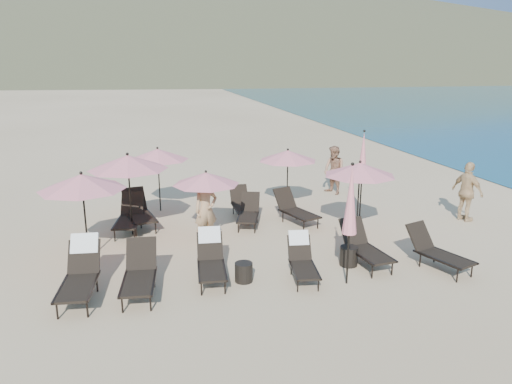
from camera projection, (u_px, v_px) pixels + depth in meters
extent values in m
plane|color=#D6BA8C|center=(320.00, 271.00, 11.94)|extent=(800.00, 800.00, 0.00)
cone|color=brown|center=(239.00, 19.00, 300.04)|extent=(690.00, 690.00, 55.00)
cone|color=brown|center=(407.00, 42.00, 360.56)|extent=(280.00, 280.00, 32.00)
cube|color=beige|center=(58.00, 33.00, 287.92)|extent=(18.00, 16.00, 38.00)
cube|color=black|center=(77.00, 288.00, 10.21)|extent=(0.81, 1.37, 0.05)
cube|color=black|center=(84.00, 257.00, 10.97)|extent=(0.72, 0.56, 0.68)
cylinder|color=black|center=(57.00, 311.00, 9.70)|extent=(0.04, 0.04, 0.37)
cylinder|color=black|center=(70.00, 285.00, 10.78)|extent=(0.04, 0.04, 0.37)
cylinder|color=black|center=(87.00, 309.00, 9.77)|extent=(0.04, 0.04, 0.37)
cylinder|color=black|center=(97.00, 284.00, 10.85)|extent=(0.04, 0.04, 0.37)
cube|color=black|center=(61.00, 287.00, 10.21)|extent=(0.19, 1.47, 0.04)
cube|color=black|center=(94.00, 285.00, 10.30)|extent=(0.19, 1.47, 0.04)
cube|color=white|center=(84.00, 243.00, 11.05)|extent=(0.62, 0.37, 0.41)
cube|color=black|center=(138.00, 283.00, 10.44)|extent=(0.80, 1.35, 0.05)
cube|color=black|center=(141.00, 254.00, 11.19)|extent=(0.71, 0.55, 0.66)
cylinder|color=black|center=(122.00, 304.00, 9.95)|extent=(0.04, 0.04, 0.36)
cylinder|color=black|center=(129.00, 281.00, 11.00)|extent=(0.04, 0.04, 0.36)
cylinder|color=black|center=(150.00, 303.00, 10.01)|extent=(0.04, 0.04, 0.36)
cylinder|color=black|center=(154.00, 280.00, 11.07)|extent=(0.04, 0.04, 0.36)
cube|color=black|center=(123.00, 283.00, 10.45)|extent=(0.20, 1.44, 0.04)
cube|color=black|center=(154.00, 281.00, 10.53)|extent=(0.20, 1.44, 0.04)
cube|color=black|center=(212.00, 271.00, 11.13)|extent=(0.72, 1.22, 0.05)
cube|color=black|center=(210.00, 246.00, 11.81)|extent=(0.65, 0.50, 0.60)
cylinder|color=black|center=(201.00, 288.00, 10.68)|extent=(0.04, 0.04, 0.33)
cylinder|color=black|center=(200.00, 269.00, 11.64)|extent=(0.04, 0.04, 0.33)
cylinder|color=black|center=(225.00, 287.00, 10.75)|extent=(0.04, 0.04, 0.33)
cylinder|color=black|center=(222.00, 268.00, 11.71)|extent=(0.04, 0.04, 0.33)
cube|color=black|center=(199.00, 270.00, 11.14)|extent=(0.17, 1.31, 0.04)
cube|color=black|center=(225.00, 269.00, 11.22)|extent=(0.17, 1.31, 0.04)
cube|color=white|center=(209.00, 235.00, 11.89)|extent=(0.55, 0.33, 0.36)
cube|color=black|center=(305.00, 270.00, 11.24)|extent=(0.70, 1.13, 0.04)
cube|color=black|center=(299.00, 248.00, 11.86)|extent=(0.60, 0.48, 0.55)
cylinder|color=black|center=(298.00, 286.00, 10.84)|extent=(0.03, 0.03, 0.30)
cylinder|color=black|center=(291.00, 269.00, 11.71)|extent=(0.03, 0.03, 0.30)
cylinder|color=black|center=(319.00, 285.00, 10.88)|extent=(0.03, 0.03, 0.30)
cylinder|color=black|center=(310.00, 268.00, 11.75)|extent=(0.03, 0.03, 0.30)
cube|color=black|center=(293.00, 270.00, 11.26)|extent=(0.21, 1.19, 0.04)
cube|color=black|center=(316.00, 269.00, 11.30)|extent=(0.21, 1.19, 0.04)
cube|color=white|center=(299.00, 238.00, 11.93)|extent=(0.51, 0.32, 0.33)
cube|color=black|center=(371.00, 254.00, 12.02)|extent=(0.77, 1.31, 0.05)
cube|color=black|center=(353.00, 231.00, 12.70)|extent=(0.69, 0.54, 0.64)
cylinder|color=black|center=(372.00, 271.00, 11.51)|extent=(0.04, 0.04, 0.35)
cylinder|color=black|center=(349.00, 255.00, 12.48)|extent=(0.04, 0.04, 0.35)
cylinder|color=black|center=(392.00, 268.00, 11.68)|extent=(0.04, 0.04, 0.35)
cylinder|color=black|center=(368.00, 252.00, 12.65)|extent=(0.04, 0.04, 0.35)
cube|color=black|center=(358.00, 255.00, 11.96)|extent=(0.19, 1.40, 0.04)
cube|color=black|center=(380.00, 251.00, 12.16)|extent=(0.19, 1.40, 0.04)
cube|color=black|center=(447.00, 258.00, 11.80)|extent=(0.99, 1.36, 0.05)
cube|color=black|center=(420.00, 236.00, 12.40)|extent=(0.75, 0.64, 0.63)
cylinder|color=black|center=(457.00, 275.00, 11.30)|extent=(0.04, 0.04, 0.35)
cylinder|color=black|center=(420.00, 260.00, 12.15)|extent=(0.04, 0.04, 0.35)
cylinder|color=black|center=(472.00, 270.00, 11.57)|extent=(0.04, 0.04, 0.35)
cylinder|color=black|center=(434.00, 256.00, 12.43)|extent=(0.04, 0.04, 0.35)
cube|color=black|center=(436.00, 260.00, 11.68)|extent=(0.48, 1.32, 0.04)
cube|color=black|center=(453.00, 254.00, 12.00)|extent=(0.48, 1.32, 0.04)
cube|color=black|center=(141.00, 217.00, 14.76)|extent=(0.93, 1.43, 0.05)
cube|color=black|center=(134.00, 199.00, 15.45)|extent=(0.77, 0.63, 0.68)
cylinder|color=black|center=(136.00, 230.00, 14.21)|extent=(0.04, 0.04, 0.37)
cylinder|color=black|center=(128.00, 219.00, 15.20)|extent=(0.04, 0.04, 0.37)
cylinder|color=black|center=(156.00, 228.00, 14.45)|extent=(0.04, 0.04, 0.37)
cylinder|color=black|center=(147.00, 217.00, 15.44)|extent=(0.04, 0.04, 0.37)
cube|color=black|center=(130.00, 218.00, 14.67)|extent=(0.34, 1.46, 0.04)
cube|color=black|center=(152.00, 215.00, 14.94)|extent=(0.34, 1.46, 0.04)
cube|color=black|center=(128.00, 222.00, 14.31)|extent=(0.87, 1.37, 0.05)
cube|color=black|center=(132.00, 204.00, 15.06)|extent=(0.73, 0.59, 0.66)
cylinder|color=black|center=(115.00, 235.00, 13.84)|extent=(0.04, 0.04, 0.36)
cylinder|color=black|center=(122.00, 223.00, 14.89)|extent=(0.04, 0.04, 0.36)
cylinder|color=black|center=(135.00, 235.00, 13.87)|extent=(0.04, 0.04, 0.36)
cylinder|color=black|center=(141.00, 222.00, 14.92)|extent=(0.04, 0.04, 0.36)
cube|color=black|center=(117.00, 222.00, 14.34)|extent=(0.29, 1.42, 0.04)
cube|color=black|center=(139.00, 221.00, 14.38)|extent=(0.29, 1.42, 0.04)
cube|color=black|center=(244.00, 208.00, 15.81)|extent=(0.59, 1.12, 0.05)
cube|color=black|center=(239.00, 194.00, 16.45)|extent=(0.58, 0.43, 0.58)
cylinder|color=black|center=(239.00, 218.00, 15.36)|extent=(0.03, 0.03, 0.32)
cylinder|color=black|center=(233.00, 210.00, 16.27)|extent=(0.03, 0.03, 0.32)
cylinder|color=black|center=(254.00, 217.00, 15.47)|extent=(0.03, 0.03, 0.32)
cylinder|color=black|center=(248.00, 209.00, 16.37)|extent=(0.03, 0.03, 0.32)
cube|color=black|center=(235.00, 208.00, 15.79)|extent=(0.05, 1.26, 0.04)
cube|color=black|center=(252.00, 207.00, 15.91)|extent=(0.05, 1.26, 0.04)
cube|color=black|center=(248.00, 217.00, 14.92)|extent=(0.89, 1.24, 0.05)
cube|color=black|center=(250.00, 202.00, 15.57)|extent=(0.68, 0.58, 0.57)
cylinder|color=black|center=(238.00, 228.00, 14.53)|extent=(0.03, 0.03, 0.31)
cylinder|color=black|center=(242.00, 218.00, 15.45)|extent=(0.03, 0.03, 0.31)
cylinder|color=black|center=(255.00, 228.00, 14.50)|extent=(0.03, 0.03, 0.31)
cylinder|color=black|center=(257.00, 218.00, 15.41)|extent=(0.03, 0.03, 0.31)
cube|color=black|center=(239.00, 216.00, 14.98)|extent=(0.43, 1.20, 0.04)
cube|color=black|center=(257.00, 217.00, 14.94)|extent=(0.43, 1.20, 0.04)
cube|color=black|center=(300.00, 214.00, 15.11)|extent=(1.00, 1.37, 0.05)
cube|color=black|center=(285.00, 198.00, 15.71)|extent=(0.75, 0.64, 0.63)
cylinder|color=black|center=(304.00, 226.00, 14.61)|extent=(0.04, 0.04, 0.35)
cylinder|color=black|center=(283.00, 217.00, 15.47)|extent=(0.04, 0.04, 0.35)
cylinder|color=black|center=(318.00, 223.00, 14.88)|extent=(0.04, 0.04, 0.35)
cylinder|color=black|center=(297.00, 214.00, 15.74)|extent=(0.04, 0.04, 0.35)
cube|color=black|center=(291.00, 215.00, 15.00)|extent=(0.48, 1.32, 0.04)
cube|color=black|center=(307.00, 212.00, 15.31)|extent=(0.48, 1.32, 0.04)
cylinder|color=black|center=(85.00, 220.00, 12.36)|extent=(0.04, 0.04, 2.13)
cone|color=#D37785|center=(82.00, 182.00, 12.11)|extent=(2.13, 2.13, 0.38)
sphere|color=black|center=(81.00, 173.00, 12.06)|extent=(0.08, 0.08, 0.08)
cylinder|color=black|center=(207.00, 208.00, 13.82)|extent=(0.04, 0.04, 1.85)
cone|color=#D37785|center=(206.00, 178.00, 13.61)|extent=(1.85, 1.85, 0.33)
sphere|color=black|center=(206.00, 172.00, 13.55)|extent=(0.07, 0.07, 0.07)
cylinder|color=black|center=(358.00, 201.00, 14.18)|extent=(0.04, 0.04, 2.03)
cone|color=#D37785|center=(360.00, 169.00, 13.94)|extent=(2.03, 2.03, 0.37)
sphere|color=black|center=(360.00, 162.00, 13.89)|extent=(0.08, 0.08, 0.08)
cylinder|color=black|center=(159.00, 181.00, 16.43)|extent=(0.04, 0.04, 2.01)
cone|color=#D37785|center=(158.00, 154.00, 16.19)|extent=(2.01, 2.01, 0.36)
sphere|color=black|center=(157.00, 148.00, 16.14)|extent=(0.08, 0.08, 0.08)
cylinder|color=black|center=(287.00, 181.00, 16.59)|extent=(0.04, 0.04, 1.94)
cone|color=#D37785|center=(288.00, 156.00, 16.36)|extent=(1.94, 1.94, 0.35)
sphere|color=black|center=(288.00, 149.00, 16.31)|extent=(0.07, 0.07, 0.07)
cylinder|color=black|center=(130.00, 197.00, 14.15)|extent=(0.05, 0.05, 2.24)
cone|color=#D37785|center=(128.00, 162.00, 13.89)|extent=(2.24, 2.24, 0.40)
sphere|color=black|center=(127.00, 154.00, 13.83)|extent=(0.09, 0.09, 0.09)
cylinder|color=black|center=(348.00, 259.00, 11.14)|extent=(0.04, 0.04, 1.20)
cone|color=#D37785|center=(351.00, 200.00, 10.79)|extent=(0.33, 0.33, 1.53)
sphere|color=black|center=(353.00, 164.00, 10.58)|extent=(0.08, 0.08, 0.08)
cylinder|color=black|center=(361.00, 199.00, 15.84)|extent=(0.04, 0.04, 1.21)
cone|color=#D37785|center=(363.00, 157.00, 15.48)|extent=(0.33, 0.33, 1.54)
sphere|color=black|center=(364.00, 131.00, 15.28)|extent=(0.08, 0.08, 0.08)
cylinder|color=black|center=(244.00, 272.00, 11.35)|extent=(0.41, 0.41, 0.45)
cylinder|color=black|center=(349.00, 256.00, 12.23)|extent=(0.44, 0.44, 0.48)
imported|color=tan|center=(206.00, 210.00, 13.63)|extent=(0.78, 0.63, 1.85)
imported|color=#9C6C50|center=(334.00, 170.00, 18.56)|extent=(0.94, 1.06, 1.80)
imported|color=tan|center=(467.00, 192.00, 15.43)|extent=(0.73, 1.18, 1.87)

